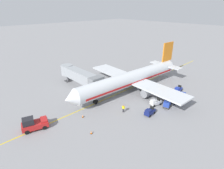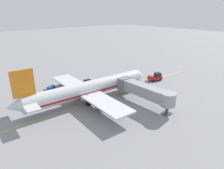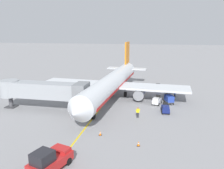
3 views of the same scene
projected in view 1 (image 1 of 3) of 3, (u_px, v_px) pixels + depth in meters
ground_plane at (126, 90)px, 47.18m from camera, size 400.00×400.00×0.00m
gate_lead_in_line at (126, 90)px, 47.18m from camera, size 0.24×80.00×0.01m
parked_airliner at (132, 79)px, 45.97m from camera, size 30.25×37.33×10.63m
jet_bridge at (80, 76)px, 47.11m from camera, size 15.97×3.50×4.98m
pushback_tractor at (34, 124)px, 31.82m from camera, size 3.37×4.85×2.40m
baggage_tug_lead at (150, 112)px, 36.11m from camera, size 1.44×2.58×1.62m
baggage_tug_trailing at (178, 89)px, 45.82m from camera, size 1.45×2.58×1.62m
baggage_tug_spare at (155, 102)px, 39.72m from camera, size 1.82×2.72×1.62m
baggage_cart_front at (167, 103)px, 38.76m from camera, size 1.92×2.97×1.58m
baggage_cart_second_in_train at (175, 99)px, 40.67m from camera, size 1.92×2.97×1.58m
baggage_cart_third_in_train at (182, 96)px, 41.91m from camera, size 1.92×2.97×1.58m
ground_crew_wing_walker at (123, 108)px, 36.93m from camera, size 0.70×0.37×1.69m
safety_cone_nose_left at (91, 132)px, 30.92m from camera, size 0.36×0.36×0.59m
safety_cone_nose_right at (83, 116)px, 35.47m from camera, size 0.36×0.36×0.59m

